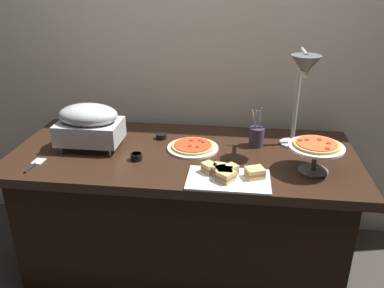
% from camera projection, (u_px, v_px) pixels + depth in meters
% --- Properties ---
extents(ground_plane, '(8.00, 8.00, 0.00)m').
position_uv_depth(ground_plane, '(184.00, 261.00, 2.50)').
color(ground_plane, '#38332D').
extents(back_wall, '(4.40, 0.04, 2.40)m').
position_uv_depth(back_wall, '(194.00, 55.00, 2.47)').
color(back_wall, beige).
rests_on(back_wall, ground_plane).
extents(buffet_table, '(1.90, 0.84, 0.76)m').
position_uv_depth(buffet_table, '(184.00, 209.00, 2.34)').
color(buffet_table, black).
rests_on(buffet_table, ground_plane).
extents(chafing_dish, '(0.35, 0.24, 0.26)m').
position_uv_depth(chafing_dish, '(89.00, 124.00, 2.19)').
color(chafing_dish, '#B7BABF').
rests_on(chafing_dish, buffet_table).
extents(heat_lamp, '(0.15, 0.31, 0.56)m').
position_uv_depth(heat_lamp, '(303.00, 76.00, 1.99)').
color(heat_lamp, '#B7BABF').
rests_on(heat_lamp, buffet_table).
extents(pizza_plate_front, '(0.29, 0.29, 0.03)m').
position_uv_depth(pizza_plate_front, '(193.00, 147.00, 2.22)').
color(pizza_plate_front, white).
rests_on(pizza_plate_front, buffet_table).
extents(pizza_plate_center, '(0.27, 0.27, 0.16)m').
position_uv_depth(pizza_plate_center, '(316.00, 149.00, 1.93)').
color(pizza_plate_center, '#595B60').
rests_on(pizza_plate_center, buffet_table).
extents(sandwich_platter, '(0.40, 0.24, 0.06)m').
position_uv_depth(sandwich_platter, '(228.00, 175.00, 1.90)').
color(sandwich_platter, white).
rests_on(sandwich_platter, buffet_table).
extents(sauce_cup_near, '(0.06, 0.06, 0.03)m').
position_uv_depth(sauce_cup_near, '(161.00, 136.00, 2.36)').
color(sauce_cup_near, black).
rests_on(sauce_cup_near, buffet_table).
extents(sauce_cup_far, '(0.06, 0.06, 0.04)m').
position_uv_depth(sauce_cup_far, '(136.00, 156.00, 2.09)').
color(sauce_cup_far, black).
rests_on(sauce_cup_far, buffet_table).
extents(utensil_holder, '(0.08, 0.08, 0.22)m').
position_uv_depth(utensil_holder, '(257.00, 136.00, 2.25)').
color(utensil_holder, '#383347').
rests_on(utensil_holder, buffet_table).
extents(serving_spatula, '(0.06, 0.17, 0.01)m').
position_uv_depth(serving_spatula, '(35.00, 165.00, 2.04)').
color(serving_spatula, '#B7BABF').
rests_on(serving_spatula, buffet_table).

